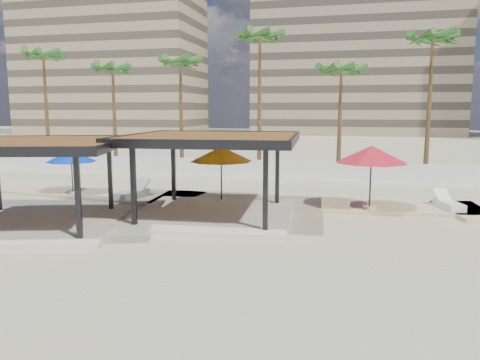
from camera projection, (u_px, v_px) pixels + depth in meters
The scene contains 18 objects.
ground at pixel (239, 239), 17.20m from camera, with size 200.00×200.00×0.00m, color tan.
promenade at pixel (312, 201), 24.10m from camera, with size 44.45×7.97×0.24m.
boundary_wall at pixel (293, 170), 32.49m from camera, with size 56.00×0.30×1.20m, color silver.
building_west at pixel (111, 54), 90.04m from camera, with size 34.00×16.00×32.40m.
building_mid at pixel (356, 59), 89.11m from camera, with size 38.00×16.00×30.40m.
pavilion_central at pixel (213, 168), 20.43m from camera, with size 7.74×7.74×3.67m.
pavilion_west at pixel (32, 176), 18.69m from camera, with size 8.67×8.67×3.54m.
umbrella_b at pixel (221, 154), 22.93m from camera, with size 4.08×4.08×2.77m.
umbrella_c at pixel (372, 155), 21.26m from camera, with size 4.28×4.28×2.93m.
umbrella_f at pixel (71, 156), 25.31m from camera, with size 3.14×3.14×2.39m.
lounger_a at pixel (133, 194), 24.43m from camera, with size 1.17×2.34×0.85m.
lounger_c at pixel (449, 204), 21.72m from camera, with size 1.20×2.17×0.78m.
palm_a at pixel (43, 60), 38.36m from camera, with size 3.00×3.00×9.98m.
palm_b at pixel (113, 72), 37.52m from camera, with size 3.00×3.00×8.82m.
palm_c at pixel (180, 66), 35.50m from camera, with size 3.00×3.00×9.14m.
palm_d at pixel (260, 43), 34.63m from camera, with size 3.00×3.00×10.91m.
palm_e at pixel (341, 74), 33.11m from camera, with size 3.00×3.00×8.35m.
palm_f at pixel (433, 44), 31.63m from camera, with size 3.00×3.00×10.37m.
Camera 1 is at (3.97, -16.21, 4.73)m, focal length 35.00 mm.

